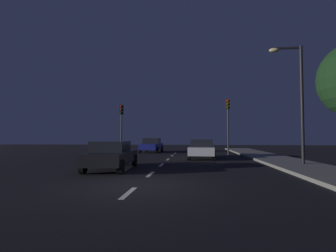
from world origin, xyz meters
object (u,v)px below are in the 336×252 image
at_px(car_stopped_ahead, 202,149).
at_px(traffic_signal_right, 228,116).
at_px(street_lamp_right, 296,93).
at_px(car_oncoming_far, 152,145).
at_px(car_adjacent_lane, 112,155).
at_px(traffic_signal_left, 121,119).

bearing_deg(car_stopped_ahead, traffic_signal_right, 59.06).
xyz_separation_m(car_stopped_ahead, street_lamp_right, (5.03, -4.91, 3.31)).
distance_m(car_oncoming_far, street_lamp_right, 16.54).
height_order(car_stopped_ahead, street_lamp_right, street_lamp_right).
bearing_deg(car_adjacent_lane, car_stopped_ahead, 57.24).
height_order(traffic_signal_left, car_stopped_ahead, traffic_signal_left).
bearing_deg(car_stopped_ahead, car_adjacent_lane, -122.76).
bearing_deg(street_lamp_right, car_stopped_ahead, 135.65).
height_order(car_stopped_ahead, car_oncoming_far, car_oncoming_far).
bearing_deg(car_adjacent_lane, traffic_signal_left, 103.58).
relative_size(car_adjacent_lane, car_oncoming_far, 1.06).
xyz_separation_m(car_adjacent_lane, street_lamp_right, (9.69, 2.33, 3.32)).
xyz_separation_m(traffic_signal_right, car_oncoming_far, (-7.57, 3.63, -2.76)).
bearing_deg(car_oncoming_far, street_lamp_right, -51.30).
bearing_deg(traffic_signal_left, car_adjacent_lane, -76.42).
distance_m(car_adjacent_lane, car_oncoming_far, 15.00).
bearing_deg(car_oncoming_far, traffic_signal_left, -122.26).
relative_size(traffic_signal_right, car_oncoming_far, 1.18).
height_order(traffic_signal_left, car_oncoming_far, traffic_signal_left).
xyz_separation_m(traffic_signal_right, car_adjacent_lane, (-7.13, -11.35, -2.81)).
xyz_separation_m(car_oncoming_far, street_lamp_right, (10.14, -12.65, 3.28)).
relative_size(car_adjacent_lane, street_lamp_right, 0.68).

